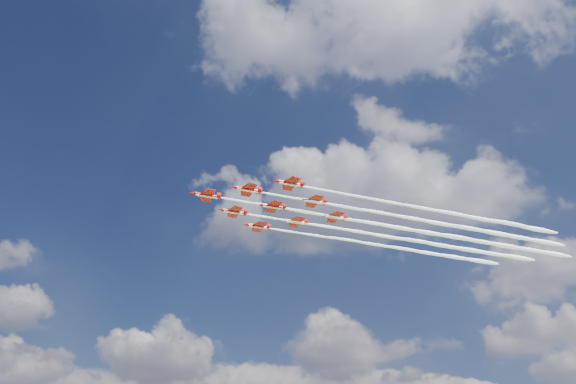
# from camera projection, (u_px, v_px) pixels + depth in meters

# --- Properties ---
(jet_lead) EXTENTS (89.14, 69.24, 2.35)m
(jet_lead) POSITION_uv_depth(u_px,v_px,m) (366.00, 222.00, 181.51)
(jet_lead) COLOR #B50A0E
(jet_row2_port) EXTENTS (89.14, 69.24, 2.35)m
(jet_row2_port) POSITION_uv_depth(u_px,v_px,m) (406.00, 217.00, 178.42)
(jet_row2_port) COLOR #B50A0E
(jet_row2_starb) EXTENTS (89.14, 69.24, 2.35)m
(jet_row2_starb) POSITION_uv_depth(u_px,v_px,m) (383.00, 236.00, 190.79)
(jet_row2_starb) COLOR #B50A0E
(jet_row3_port) EXTENTS (89.14, 69.24, 2.35)m
(jet_row3_port) POSITION_uv_depth(u_px,v_px,m) (448.00, 212.00, 175.34)
(jet_row3_port) COLOR #B50A0E
(jet_row3_centre) EXTENTS (89.14, 69.24, 2.35)m
(jet_row3_centre) POSITION_uv_depth(u_px,v_px,m) (422.00, 232.00, 187.71)
(jet_row3_centre) COLOR #B50A0E
(jet_row3_starb) EXTENTS (89.14, 69.24, 2.35)m
(jet_row3_starb) POSITION_uv_depth(u_px,v_px,m) (399.00, 248.00, 200.08)
(jet_row3_starb) COLOR #B50A0E
(jet_row4_port) EXTENTS (89.14, 69.24, 2.35)m
(jet_row4_port) POSITION_uv_depth(u_px,v_px,m) (461.00, 227.00, 184.62)
(jet_row4_port) COLOR #B50A0E
(jet_row4_starb) EXTENTS (89.14, 69.24, 2.35)m
(jet_row4_starb) POSITION_uv_depth(u_px,v_px,m) (435.00, 244.00, 196.99)
(jet_row4_starb) COLOR #B50A0E
(jet_tail) EXTENTS (89.14, 69.24, 2.35)m
(jet_tail) POSITION_uv_depth(u_px,v_px,m) (473.00, 240.00, 193.91)
(jet_tail) COLOR #B50A0E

